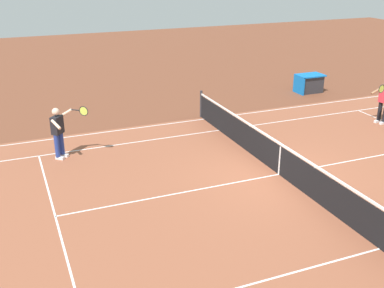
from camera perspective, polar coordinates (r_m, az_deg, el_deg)
The scene contains 7 objects.
ground_plane at distance 14.12m, azimuth 10.46°, elevation -3.63°, with size 60.00×60.00×0.00m, color brown.
court_slab at distance 14.12m, azimuth 10.46°, elevation -3.63°, with size 24.20×11.40×0.00m, color #935138.
court_line_markings at distance 14.11m, azimuth 10.46°, elevation -3.62°, with size 23.85×11.05×0.01m.
tennis_net at distance 13.92m, azimuth 10.59°, elevation -1.80°, with size 0.10×11.70×1.08m.
tennis_player_near at distance 15.25m, azimuth -15.79°, elevation 1.61°, with size 1.14×0.75×1.70m.
tennis_player_far at distance 19.30m, azimuth 22.18°, elevation 4.96°, with size 1.01×0.84×1.70m.
equipment_cart_tarped at distance 22.99m, azimuth 13.96°, elevation 7.14°, with size 1.25×0.84×0.85m.
Camera 1 is at (7.11, 10.65, 5.93)m, focal length 44.15 mm.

